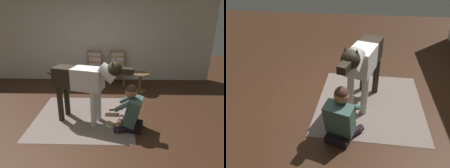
% 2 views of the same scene
% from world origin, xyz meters
% --- Properties ---
extents(ground_plane, '(12.61, 12.61, 0.00)m').
position_xyz_m(ground_plane, '(0.00, 0.00, 0.00)').
color(ground_plane, '#372012').
extents(back_wall, '(7.29, 0.10, 2.60)m').
position_xyz_m(back_wall, '(0.00, 2.78, 1.30)').
color(back_wall, beige).
rests_on(back_wall, ground).
extents(area_rug, '(2.00, 1.86, 0.01)m').
position_xyz_m(area_rug, '(0.11, 0.34, 0.00)').
color(area_rug, '#72635B').
rests_on(area_rug, ground).
extents(dining_chair_left_of_pair, '(0.54, 0.54, 0.98)m').
position_xyz_m(dining_chair_left_of_pair, '(0.09, 2.41, 0.54)').
color(dining_chair_left_of_pair, brown).
rests_on(dining_chair_left_of_pair, ground).
extents(dining_chair_right_of_pair, '(0.48, 0.48, 0.98)m').
position_xyz_m(dining_chair_right_of_pair, '(0.79, 2.41, 0.54)').
color(dining_chair_right_of_pair, brown).
rests_on(dining_chair_right_of_pair, ground).
extents(person_sitting_on_floor, '(0.73, 0.59, 0.87)m').
position_xyz_m(person_sitting_on_floor, '(1.03, -0.07, 0.36)').
color(person_sitting_on_floor, black).
rests_on(person_sitting_on_floor, ground).
extents(large_dog, '(1.67, 0.64, 1.30)m').
position_xyz_m(large_dog, '(0.18, 0.18, 0.86)').
color(large_dog, silver).
rests_on(large_dog, ground).
extents(hot_dog_on_plate, '(0.21, 0.21, 0.06)m').
position_xyz_m(hot_dog_on_plate, '(0.67, 0.03, 0.03)').
color(hot_dog_on_plate, silver).
rests_on(hot_dog_on_plate, ground).
extents(round_side_table, '(0.47, 0.47, 0.52)m').
position_xyz_m(round_side_table, '(1.41, 1.76, 0.31)').
color(round_side_table, brown).
rests_on(round_side_table, ground).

